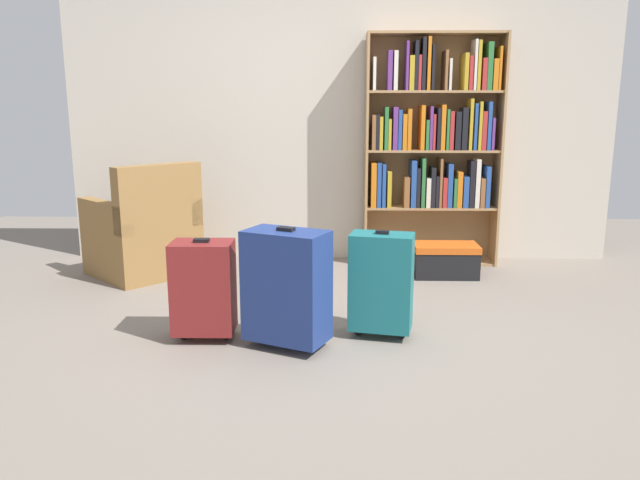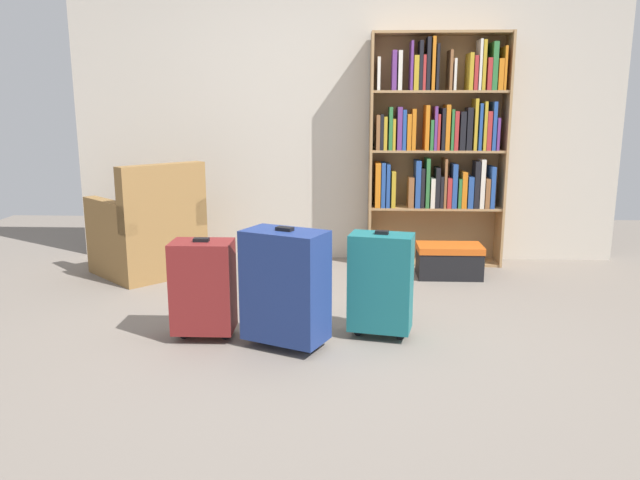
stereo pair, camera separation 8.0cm
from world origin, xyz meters
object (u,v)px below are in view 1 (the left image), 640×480
object	(u,v)px
storage_box	(445,259)
suitcase_navy_blue	(287,286)
armchair	(145,236)
suitcase_teal	(381,282)
suitcase_dark_red	(203,287)
bookshelf	(434,142)
mug	(221,269)

from	to	relation	value
storage_box	suitcase_navy_blue	distance (m)	1.91
armchair	suitcase_teal	distance (m)	2.22
suitcase_dark_red	bookshelf	bearing A→B (deg)	49.48
suitcase_teal	suitcase_dark_red	world-z (taller)	suitcase_teal
bookshelf	storage_box	xyz separation A→B (m)	(0.06, -0.45, -0.90)
armchair	storage_box	distance (m)	2.40
armchair	mug	size ratio (longest dim) A/B	8.25
mug	suitcase_teal	world-z (taller)	suitcase_teal
suitcase_dark_red	armchair	bearing A→B (deg)	118.58
bookshelf	storage_box	size ratio (longest dim) A/B	3.77
bookshelf	suitcase_teal	bearing A→B (deg)	-107.26
armchair	suitcase_teal	world-z (taller)	armchair
storage_box	bookshelf	bearing A→B (deg)	97.20
suitcase_teal	storage_box	bearing A→B (deg)	65.42
mug	suitcase_teal	bearing A→B (deg)	-48.18
storage_box	mug	bearing A→B (deg)	-179.50
storage_box	suitcase_dark_red	bearing A→B (deg)	-139.44
suitcase_navy_blue	suitcase_teal	bearing A→B (deg)	18.51
bookshelf	suitcase_teal	distance (m)	1.99
armchair	suitcase_dark_red	distance (m)	1.59
suitcase_teal	suitcase_dark_red	xyz separation A→B (m)	(-1.02, -0.07, -0.02)
suitcase_dark_red	suitcase_navy_blue	bearing A→B (deg)	-13.17
suitcase_navy_blue	suitcase_dark_red	size ratio (longest dim) A/B	1.15
bookshelf	suitcase_navy_blue	size ratio (longest dim) A/B	2.77
suitcase_dark_red	mug	bearing A→B (deg)	96.39
armchair	suitcase_navy_blue	bearing A→B (deg)	-50.42
bookshelf	suitcase_navy_blue	xyz separation A→B (m)	(-1.09, -1.96, -0.68)
storage_box	suitcase_dark_red	size ratio (longest dim) A/B	0.84
bookshelf	suitcase_navy_blue	distance (m)	2.34
storage_box	suitcase_teal	xyz separation A→B (m)	(-0.61, -1.33, 0.19)
mug	storage_box	distance (m)	1.79
suitcase_teal	suitcase_dark_red	bearing A→B (deg)	-176.35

